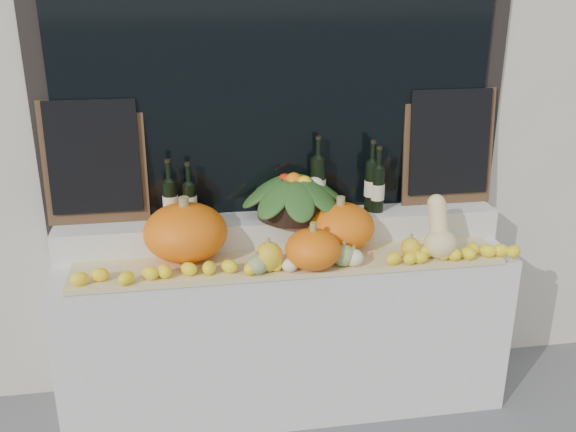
{
  "coord_description": "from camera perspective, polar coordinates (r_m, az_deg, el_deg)",
  "views": [
    {
      "loc": [
        -0.46,
        -1.42,
        2.23
      ],
      "look_at": [
        0.0,
        1.45,
        1.12
      ],
      "focal_mm": 40.0,
      "sensor_mm": 36.0,
      "label": 1
    }
  ],
  "objects": [
    {
      "name": "decorative_gourds",
      "position": [
        3.06,
        2.37,
        -3.62
      ],
      "size": [
        0.87,
        0.16,
        0.17
      ],
      "color": "#37681F",
      "rests_on": "straw_bedding"
    },
    {
      "name": "wine_bottle_far_right",
      "position": [
        3.4,
        7.95,
        2.42
      ],
      "size": [
        0.08,
        0.08,
        0.35
      ],
      "color": "black",
      "rests_on": "rear_tier"
    },
    {
      "name": "produce_bowl",
      "position": [
        3.3,
        0.5,
        1.93
      ],
      "size": [
        0.58,
        0.58,
        0.24
      ],
      "color": "black",
      "rests_on": "rear_tier"
    },
    {
      "name": "straw_bedding",
      "position": [
        3.15,
        0.15,
        -4.19
      ],
      "size": [
        2.1,
        0.32,
        0.02
      ],
      "primitive_type": "cube",
      "color": "tan",
      "rests_on": "display_sill"
    },
    {
      "name": "chalkboard_right",
      "position": [
        3.55,
        14.12,
        6.15
      ],
      "size": [
        0.5,
        0.09,
        0.62
      ],
      "rotation": [
        -0.1,
        0.0,
        0.0
      ],
      "color": "#4C331E",
      "rests_on": "rear_tier"
    },
    {
      "name": "pumpkin_center",
      "position": [
        3.04,
        2.23,
        -2.98
      ],
      "size": [
        0.27,
        0.27,
        0.19
      ],
      "primitive_type": "ellipsoid",
      "rotation": [
        0.0,
        0.0,
        0.03
      ],
      "color": "orange",
      "rests_on": "straw_bedding"
    },
    {
      "name": "chalkboard_left",
      "position": [
        3.3,
        -16.84,
        4.8
      ],
      "size": [
        0.5,
        0.09,
        0.62
      ],
      "rotation": [
        -0.1,
        0.0,
        0.0
      ],
      "color": "#4C331E",
      "rests_on": "rear_tier"
    },
    {
      "name": "wine_bottle_near_right",
      "position": [
        3.4,
        7.43,
        2.74
      ],
      "size": [
        0.08,
        0.08,
        0.38
      ],
      "color": "black",
      "rests_on": "rear_tier"
    },
    {
      "name": "pumpkin_left",
      "position": [
        3.15,
        -9.09,
        -1.44
      ],
      "size": [
        0.44,
        0.44,
        0.28
      ],
      "primitive_type": "ellipsoid",
      "rotation": [
        0.0,
        0.0,
        -0.08
      ],
      "color": "orange",
      "rests_on": "straw_bedding"
    },
    {
      "name": "pumpkin_right",
      "position": [
        3.25,
        4.65,
        -0.94
      ],
      "size": [
        0.38,
        0.38,
        0.24
      ],
      "primitive_type": "ellipsoid",
      "rotation": [
        0.0,
        0.0,
        -0.09
      ],
      "color": "orange",
      "rests_on": "straw_bedding"
    },
    {
      "name": "wine_bottle_near_left",
      "position": [
        3.3,
        -8.74,
        1.36
      ],
      "size": [
        0.08,
        0.08,
        0.3
      ],
      "color": "black",
      "rests_on": "rear_tier"
    },
    {
      "name": "wine_bottle_tall",
      "position": [
        3.36,
        2.67,
        2.86
      ],
      "size": [
        0.08,
        0.08,
        0.4
      ],
      "color": "black",
      "rests_on": "rear_tier"
    },
    {
      "name": "rear_tier",
      "position": [
        3.38,
        -0.61,
        -1.2
      ],
      "size": [
        2.3,
        0.25,
        0.16
      ],
      "primitive_type": "cube",
      "color": "silver",
      "rests_on": "display_sill"
    },
    {
      "name": "lemon_heap",
      "position": [
        3.04,
        0.48,
        -4.3
      ],
      "size": [
        2.2,
        0.16,
        0.06
      ],
      "primitive_type": null,
      "color": "yellow",
      "rests_on": "straw_bedding"
    },
    {
      "name": "butternut_squash",
      "position": [
        3.24,
        13.3,
        -1.5
      ],
      "size": [
        0.16,
        0.22,
        0.3
      ],
      "color": "#F0D48D",
      "rests_on": "straw_bedding"
    },
    {
      "name": "wine_bottle_far_left",
      "position": [
        3.28,
        -10.41,
        1.35
      ],
      "size": [
        0.08,
        0.08,
        0.33
      ],
      "color": "black",
      "rests_on": "rear_tier"
    },
    {
      "name": "display_sill",
      "position": [
        3.48,
        -0.2,
        -10.09
      ],
      "size": [
        2.3,
        0.55,
        0.88
      ],
      "primitive_type": "cube",
      "color": "silver",
      "rests_on": "ground"
    }
  ]
}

